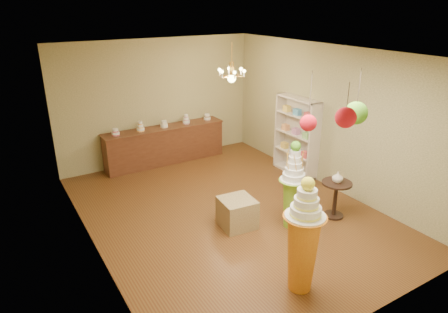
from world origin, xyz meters
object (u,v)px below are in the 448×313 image
pedestal_green (293,192)px  pedestal_orange (303,244)px  sideboard (165,144)px  round_table (336,194)px

pedestal_green → pedestal_orange: (-0.98, -1.35, 0.05)m
pedestal_green → sideboard: pedestal_green is taller
pedestal_green → round_table: bearing=-9.4°
pedestal_green → round_table: size_ratio=2.31×
pedestal_green → round_table: (0.93, -0.15, -0.22)m
pedestal_orange → round_table: pedestal_orange is taller
pedestal_orange → round_table: 2.26m
pedestal_green → round_table: pedestal_green is taller
pedestal_green → pedestal_orange: 1.67m
pedestal_orange → sideboard: (0.29, 5.34, -0.24)m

